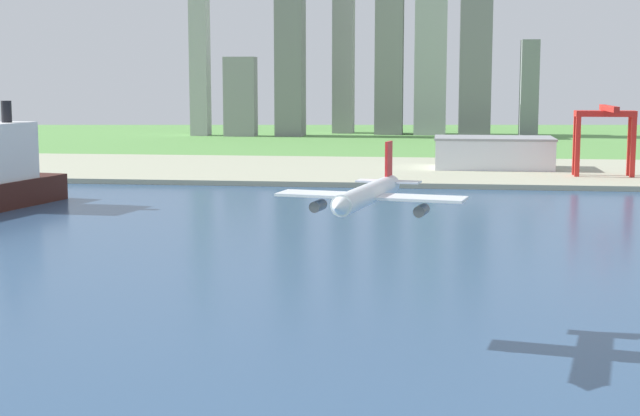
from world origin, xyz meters
TOP-DOWN VIEW (x-y plane):
  - ground_plane at (0.00, 300.00)m, footprint 2400.00×2400.00m
  - water_bay at (0.00, 240.00)m, footprint 840.00×360.00m
  - industrial_pier at (0.00, 490.00)m, footprint 840.00×140.00m
  - airplane_landing at (18.23, 165.84)m, footprint 35.75×38.34m
  - port_crane_red at (107.93, 461.47)m, footprint 27.91×40.44m
  - warehouse_main at (57.96, 497.50)m, footprint 61.02×34.85m
  - distant_skyline at (-30.61, 819.69)m, footprint 290.40×76.16m

SIDE VIEW (x-z plane):
  - ground_plane at x=0.00m, z-range 0.00..0.00m
  - water_bay at x=0.00m, z-range 0.00..0.15m
  - industrial_pier at x=0.00m, z-range 0.00..2.50m
  - warehouse_main at x=57.96m, z-range 2.52..18.73m
  - port_crane_red at x=107.93m, z-range 10.48..44.38m
  - airplane_landing at x=18.23m, z-range 22.08..34.40m
  - distant_skyline at x=-30.61m, z-range -7.93..151.51m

